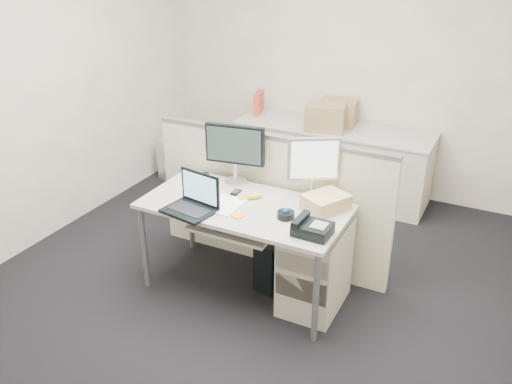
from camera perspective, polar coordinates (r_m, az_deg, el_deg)
The scene contains 26 objects.
floor at distance 4.33m, azimuth -1.12°, elevation -10.05°, with size 4.00×4.50×0.01m, color black.
wall_back at distance 5.73m, azimuth 9.62°, elevation 13.46°, with size 4.00×0.02×2.70m, color silver.
wall_left at distance 4.94m, azimuth -22.58°, elevation 9.98°, with size 0.02×4.50×2.70m, color silver.
desk at distance 3.98m, azimuth -1.20°, elevation -2.18°, with size 1.50×0.75×0.73m.
keyboard_tray at distance 3.86m, azimuth -2.44°, elevation -3.88°, with size 0.62×0.32×0.02m, color #B2B0A8.
drawer_pedestal at distance 4.00m, azimuth 6.24°, elevation -7.84°, with size 0.40×0.55×0.65m, color beige.
cubicle_partition at distance 4.38m, azimuth 1.54°, elevation -1.09°, with size 2.00×0.06×1.10m, color beige.
back_counter at distance 5.72m, azimuth 7.91°, elevation 3.17°, with size 2.00×0.60×0.72m, color beige.
monitor_main at distance 4.22m, azimuth -2.21°, elevation 3.99°, with size 0.47×0.18×0.47m, color black.
monitor_small at distance 3.97m, azimuth 6.06°, elevation 2.40°, with size 0.39×0.19×0.47m, color #B7B7BC.
laptop at distance 3.82m, azimuth -7.18°, elevation -0.36°, with size 0.35×0.26×0.26m, color black.
trackball at distance 3.76m, azimuth 3.15°, elevation -2.41°, with size 0.12×0.12×0.05m, color black.
desk_phone at distance 3.57m, azimuth 5.99°, elevation -3.92°, with size 0.24×0.20×0.08m, color black.
paper_stack at distance 3.94m, azimuth -3.30°, elevation -1.37°, with size 0.23×0.29×0.01m, color white.
sticky_pad at distance 3.79m, azimuth -1.95°, elevation -2.48°, with size 0.08×0.08×0.01m, color yellow.
travel_mug at distance 4.09m, azimuth -5.42°, elevation 0.75°, with size 0.07×0.07×0.16m, color black.
banana at distance 4.02m, azimuth -0.54°, elevation -0.50°, with size 0.19×0.05×0.04m, color gold.
cellphone at distance 4.12m, azimuth -2.13°, elevation -0.04°, with size 0.05×0.10×0.01m, color black.
manila_folders at distance 3.89m, azimuth 7.35°, elevation -1.06°, with size 0.23×0.30×0.11m, color tan.
keyboard at distance 3.90m, azimuth -2.81°, elevation -3.14°, with size 0.49×0.17×0.03m, color black.
pc_tower_desk at distance 4.29m, azimuth 2.50°, elevation -7.04°, with size 0.18×0.45×0.42m, color black.
pc_tower_spare_dark at distance 6.25m, azimuth -0.97°, elevation 3.79°, with size 0.17×0.42×0.40m, color black.
pc_tower_spare_silver at distance 6.24m, azimuth -8.00°, elevation 3.82°, with size 0.20×0.50×0.46m, color #B7B7BC.
cardboard_box_left at distance 5.46m, azimuth 7.31°, elevation 7.72°, with size 0.38×0.29×0.29m, color #947C4E.
cardboard_box_right at distance 5.67m, azimuth 8.62°, elevation 8.21°, with size 0.37×0.29×0.27m, color #947C4E.
red_binder at distance 5.98m, azimuth 0.28°, elevation 9.32°, with size 0.06×0.27×0.25m, color #B83B2A.
Camera 1 is at (1.66, -3.11, 2.52)m, focal length 38.00 mm.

